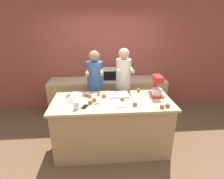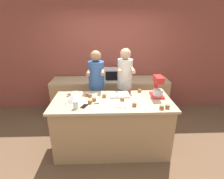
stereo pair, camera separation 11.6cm
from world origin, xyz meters
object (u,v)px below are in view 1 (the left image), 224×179
at_px(mixing_bowl, 75,98).
at_px(drinking_glass, 76,105).
at_px(person_right, 123,87).
at_px(microwave_oven, 112,74).
at_px(cell_phone, 85,107).
at_px(cupcake_8, 139,90).
at_px(baking_tray, 119,94).
at_px(cupcake_9, 104,96).
at_px(stand_mixer, 157,87).
at_px(cupcake_4, 90,96).
at_px(cupcake_10, 86,95).
at_px(cupcake_5, 168,105).
at_px(cupcake_6, 68,95).
at_px(small_plate, 122,105).
at_px(knife, 100,104).
at_px(cupcake_3, 90,102).
at_px(cupcake_1, 128,90).
at_px(person_left, 95,89).
at_px(cupcake_2, 162,106).
at_px(cupcake_12, 122,99).
at_px(cupcake_0, 94,99).
at_px(cupcake_11, 155,89).
at_px(cupcake_7, 135,104).

distance_m(mixing_bowl, drinking_glass, 0.26).
height_order(person_right, microwave_oven, person_right).
distance_m(cell_phone, cupcake_8, 1.12).
height_order(baking_tray, cupcake_9, cupcake_9).
relative_size(stand_mixer, drinking_glass, 3.01).
bearing_deg(cupcake_4, stand_mixer, -0.10).
bearing_deg(microwave_oven, person_right, -75.66).
height_order(person_right, cupcake_10, person_right).
xyz_separation_m(drinking_glass, cupcake_5, (1.39, -0.05, -0.03)).
distance_m(drinking_glass, cupcake_6, 0.52).
xyz_separation_m(small_plate, knife, (-0.34, 0.08, -0.01)).
bearing_deg(cupcake_3, mixing_bowl, 158.80).
distance_m(knife, cupcake_1, 0.71).
bearing_deg(stand_mixer, baking_tray, 175.08).
height_order(mixing_bowl, baking_tray, mixing_bowl).
distance_m(baking_tray, cupcake_10, 0.59).
bearing_deg(person_left, cupcake_5, -42.08).
distance_m(cupcake_2, cupcake_12, 0.65).
xyz_separation_m(microwave_oven, cupcake_0, (-0.41, -1.37, -0.03)).
bearing_deg(knife, cell_phone, -157.82).
bearing_deg(baking_tray, cupcake_11, 12.26).
xyz_separation_m(cupcake_2, cupcake_7, (-0.40, 0.11, 0.00)).
bearing_deg(cupcake_6, cupcake_1, 7.48).
height_order(cupcake_1, cupcake_3, same).
distance_m(baking_tray, cupcake_3, 0.60).
bearing_deg(cupcake_5, person_right, 118.49).
bearing_deg(cupcake_11, knife, -155.77).
height_order(cupcake_11, cupcake_12, same).
bearing_deg(cupcake_9, cupcake_6, 173.47).
relative_size(microwave_oven, cupcake_2, 7.20).
relative_size(cupcake_7, cupcake_10, 1.00).
distance_m(small_plate, cupcake_11, 0.90).
bearing_deg(cupcake_10, cupcake_0, -56.41).
xyz_separation_m(small_plate, cupcake_1, (0.19, 0.54, 0.02)).
distance_m(mixing_bowl, cupcake_4, 0.29).
distance_m(microwave_oven, cupcake_1, 1.04).
relative_size(cupcake_3, cupcake_6, 1.00).
relative_size(mixing_bowl, cell_phone, 1.63).
bearing_deg(cupcake_4, cupcake_8, 12.50).
bearing_deg(drinking_glass, cupcake_8, 29.79).
bearing_deg(cupcake_8, cupcake_2, -73.33).
bearing_deg(stand_mixer, cupcake_9, -179.00).
bearing_deg(cupcake_9, cupcake_0, -138.92).
bearing_deg(cupcake_11, drinking_glass, -155.92).
bearing_deg(person_left, cupcake_1, -29.20).
distance_m(baking_tray, cupcake_8, 0.41).
bearing_deg(cupcake_7, cupcake_0, 161.06).
relative_size(stand_mixer, cupcake_12, 5.21).
xyz_separation_m(baking_tray, cupcake_12, (0.02, -0.23, 0.01)).
bearing_deg(baking_tray, cupcake_0, -153.91).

